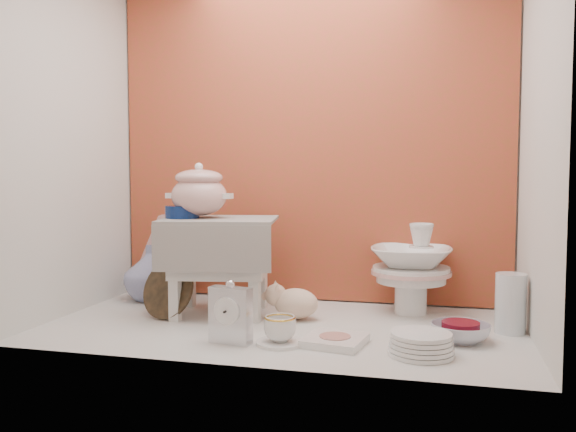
# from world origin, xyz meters

# --- Properties ---
(ground) EXTENTS (1.80, 1.80, 0.00)m
(ground) POSITION_xyz_m (0.00, 0.00, 0.00)
(ground) COLOR silver
(ground) RESTS_ON ground
(niche_shell) EXTENTS (1.86, 1.03, 1.53)m
(niche_shell) POSITION_xyz_m (0.00, 0.18, 0.93)
(niche_shell) COLOR #B73B2D
(niche_shell) RESTS_ON ground
(step_stool) EXTENTS (0.52, 0.47, 0.40)m
(step_stool) POSITION_xyz_m (-0.29, 0.12, 0.20)
(step_stool) COLOR silver
(step_stool) RESTS_ON ground
(soup_tureen) EXTENTS (0.31, 0.31, 0.23)m
(soup_tureen) POSITION_xyz_m (-0.38, 0.12, 0.51)
(soup_tureen) COLOR white
(soup_tureen) RESTS_ON step_stool
(cobalt_bowl) EXTENTS (0.18, 0.18, 0.05)m
(cobalt_bowl) POSITION_xyz_m (-0.45, 0.09, 0.42)
(cobalt_bowl) COLOR #0B1F54
(cobalt_bowl) RESTS_ON step_stool
(floral_platter) EXTENTS (0.39, 0.16, 0.39)m
(floral_platter) POSITION_xyz_m (-0.69, 0.45, 0.19)
(floral_platter) COLOR white
(floral_platter) RESTS_ON ground
(blue_white_vase) EXTENTS (0.31, 0.31, 0.25)m
(blue_white_vase) POSITION_xyz_m (-0.70, 0.30, 0.13)
(blue_white_vase) COLOR silver
(blue_white_vase) RESTS_ON ground
(lacquer_tray) EXTENTS (0.26, 0.17, 0.23)m
(lacquer_tray) POSITION_xyz_m (-0.48, 0.01, 0.12)
(lacquer_tray) COLOR black
(lacquer_tray) RESTS_ON ground
(mantel_clock) EXTENTS (0.15, 0.07, 0.21)m
(mantel_clock) POSITION_xyz_m (-0.11, -0.27, 0.11)
(mantel_clock) COLOR silver
(mantel_clock) RESTS_ON ground
(plush_pig) EXTENTS (0.27, 0.23, 0.13)m
(plush_pig) POSITION_xyz_m (0.03, 0.11, 0.07)
(plush_pig) COLOR beige
(plush_pig) RESTS_ON ground
(teacup_saucer) EXTENTS (0.19, 0.19, 0.01)m
(teacup_saucer) POSITION_xyz_m (0.06, -0.25, 0.01)
(teacup_saucer) COLOR white
(teacup_saucer) RESTS_ON ground
(gold_rim_teacup) EXTENTS (0.11, 0.11, 0.09)m
(gold_rim_teacup) POSITION_xyz_m (0.06, -0.25, 0.06)
(gold_rim_teacup) COLOR white
(gold_rim_teacup) RESTS_ON teacup_saucer
(lattice_dish) EXTENTS (0.22, 0.22, 0.03)m
(lattice_dish) POSITION_xyz_m (0.24, -0.20, 0.01)
(lattice_dish) COLOR white
(lattice_dish) RESTS_ON ground
(dinner_plate_stack) EXTENTS (0.25, 0.25, 0.07)m
(dinner_plate_stack) POSITION_xyz_m (0.53, -0.25, 0.04)
(dinner_plate_stack) COLOR white
(dinner_plate_stack) RESTS_ON ground
(crystal_bowl) EXTENTS (0.21, 0.21, 0.06)m
(crystal_bowl) POSITION_xyz_m (0.66, -0.06, 0.03)
(crystal_bowl) COLOR silver
(crystal_bowl) RESTS_ON ground
(clear_glass_vase) EXTENTS (0.13, 0.13, 0.22)m
(clear_glass_vase) POSITION_xyz_m (0.84, 0.10, 0.11)
(clear_glass_vase) COLOR silver
(clear_glass_vase) RESTS_ON ground
(porcelain_tower) EXTENTS (0.39, 0.39, 0.38)m
(porcelain_tower) POSITION_xyz_m (0.47, 0.32, 0.19)
(porcelain_tower) COLOR white
(porcelain_tower) RESTS_ON ground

